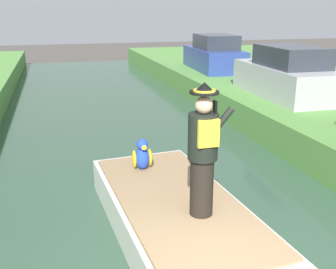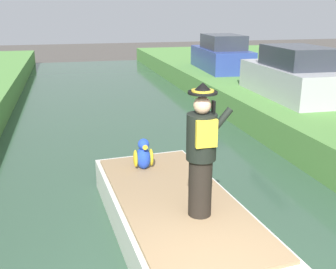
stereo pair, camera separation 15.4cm
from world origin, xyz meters
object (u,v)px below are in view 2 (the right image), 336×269
at_px(boat, 175,216).
at_px(parked_car_blue, 221,55).
at_px(parrot_plush, 143,156).
at_px(person_pirate, 201,152).
at_px(parked_car_silver, 293,76).

bearing_deg(boat, parked_car_blue, 65.20).
xyz_separation_m(parrot_plush, parked_car_blue, (5.36, 9.83, 0.59)).
bearing_deg(person_pirate, boat, 115.89).
bearing_deg(parked_car_blue, parrot_plush, -118.64).
xyz_separation_m(person_pirate, parked_car_blue, (4.93, 11.65, -0.09)).
distance_m(boat, parked_car_silver, 7.47).
height_order(boat, parked_car_blue, parked_car_blue).
relative_size(person_pirate, parked_car_blue, 0.45).
distance_m(parrot_plush, parked_car_blue, 11.21).
xyz_separation_m(person_pirate, parrot_plush, (-0.44, 1.83, -0.68)).
distance_m(boat, parked_car_blue, 12.27).
distance_m(person_pirate, parked_car_silver, 7.67).
distance_m(boat, person_pirate, 1.37).
distance_m(parrot_plush, parked_car_silver, 6.75).
bearing_deg(person_pirate, parked_car_blue, 73.69).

